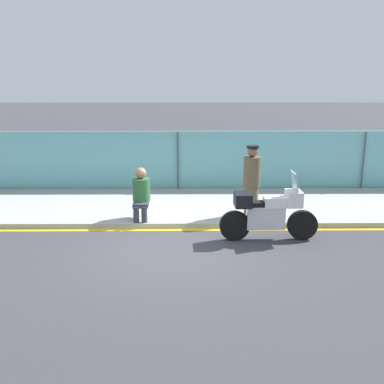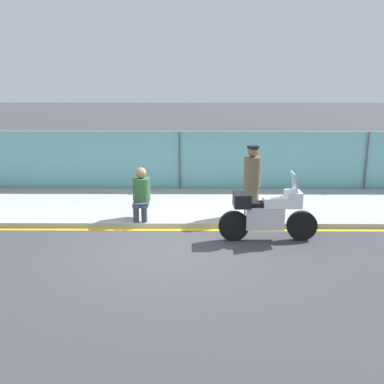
% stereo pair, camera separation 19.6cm
% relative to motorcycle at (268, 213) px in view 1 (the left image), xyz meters
% --- Properties ---
extents(ground_plane, '(120.00, 120.00, 0.00)m').
position_rel_motorcycle_xyz_m(ground_plane, '(-2.09, -0.50, -0.63)').
color(ground_plane, '#38383D').
extents(sidewalk, '(43.29, 3.56, 0.12)m').
position_rel_motorcycle_xyz_m(sidewalk, '(-2.09, 2.56, -0.57)').
color(sidewalk, '#9E9E99').
rests_on(sidewalk, ground_plane).
extents(curb_paint_stripe, '(43.29, 0.18, 0.01)m').
position_rel_motorcycle_xyz_m(curb_paint_stripe, '(-2.09, 0.69, -0.63)').
color(curb_paint_stripe, gold).
rests_on(curb_paint_stripe, ground_plane).
extents(storefront_fence, '(41.12, 0.17, 1.93)m').
position_rel_motorcycle_xyz_m(storefront_fence, '(-2.09, 4.44, 0.34)').
color(storefront_fence, '#6BB2B7').
rests_on(storefront_fence, ground_plane).
extents(motorcycle, '(2.19, 0.52, 1.54)m').
position_rel_motorcycle_xyz_m(motorcycle, '(0.00, 0.00, 0.00)').
color(motorcycle, black).
rests_on(motorcycle, ground_plane).
extents(officer_standing, '(0.43, 0.43, 1.78)m').
position_rel_motorcycle_xyz_m(officer_standing, '(-0.17, 1.49, 0.40)').
color(officer_standing, brown).
rests_on(officer_standing, sidewalk).
extents(person_seated_on_curb, '(0.44, 0.68, 1.27)m').
position_rel_motorcycle_xyz_m(person_seated_on_curb, '(-2.93, 1.24, 0.19)').
color(person_seated_on_curb, '#2D3342').
rests_on(person_seated_on_curb, sidewalk).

